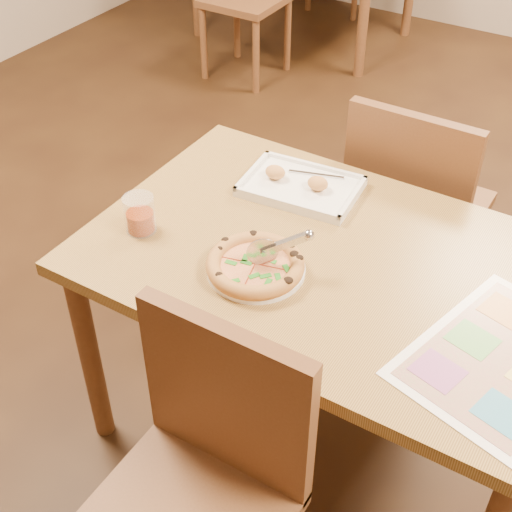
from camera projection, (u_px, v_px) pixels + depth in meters
The scene contains 10 objects.
room at pixel (356, 21), 1.46m from camera, with size 7.00×7.00×7.00m.
dining_table at pixel (332, 282), 1.91m from camera, with size 1.30×0.85×0.72m.
chair_near at pixel (205, 461), 1.56m from camera, with size 0.42×0.42×0.47m.
chair_far at pixel (413, 194), 2.35m from camera, with size 0.42×0.42×0.47m.
plate at pixel (256, 269), 1.81m from camera, with size 0.25×0.25×0.01m, color white.
pizza at pixel (255, 265), 1.79m from camera, with size 0.25×0.25×0.04m.
pizza_cutter at pixel (278, 246), 1.76m from camera, with size 0.13×0.11×0.09m.
appetizer_tray at pixel (300, 186), 2.09m from camera, with size 0.35×0.26×0.06m.
glass_tumbler at pixel (140, 216), 1.92m from camera, with size 0.08×0.08×0.11m.
menu at pixel (503, 359), 1.58m from camera, with size 0.34×0.48×0.01m, color white.
Camera 1 is at (0.57, -1.32, 1.91)m, focal length 50.00 mm.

